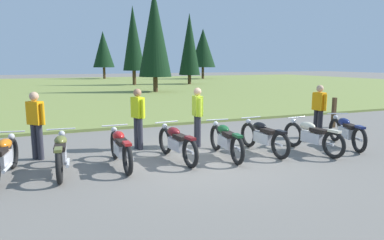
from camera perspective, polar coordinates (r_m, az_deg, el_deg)
name	(u,v)px	position (r m, az deg, el deg)	size (l,w,h in m)	color
ground_plane	(201,160)	(8.58, 1.54, -6.54)	(140.00, 140.00, 0.00)	slate
grass_moorland	(87,87)	(34.47, -16.83, 5.15)	(80.00, 44.00, 0.10)	olive
forest_treeline	(45,43)	(39.05, -22.97, 11.57)	(41.66, 27.41, 8.63)	#47331E
motorcycle_orange	(3,157)	(8.13, -28.56, -5.43)	(0.62, 2.09, 0.88)	black
motorcycle_olive	(61,153)	(7.99, -20.72, -5.13)	(0.62, 2.10, 0.88)	black
motorcycle_red	(120,148)	(8.12, -11.68, -4.47)	(0.62, 2.10, 0.88)	black
motorcycle_maroon	(177,143)	(8.45, -2.54, -3.75)	(0.62, 2.10, 0.88)	black
motorcycle_british_green	(226,140)	(8.79, 5.55, -3.27)	(0.62, 2.10, 0.88)	black
motorcycle_black	(263,136)	(9.35, 11.63, -2.64)	(0.62, 2.10, 0.88)	black
motorcycle_cream	(312,136)	(9.74, 19.10, -2.49)	(0.62, 2.10, 0.88)	black
motorcycle_navy	(346,131)	(10.76, 24.02, -1.70)	(0.89, 2.01, 0.88)	black
rider_in_hivis_vest	(36,121)	(9.23, -24.28, -0.22)	(0.43, 0.41, 1.67)	#2D2D38
rider_checking_bike	(138,115)	(9.56, -8.87, 0.80)	(0.33, 0.52, 1.67)	#2D2D38
rider_near_row_end	(197,113)	(9.77, 0.90, 1.10)	(0.26, 0.55, 1.67)	#2D2D38
rider_with_back_turned	(319,108)	(11.64, 20.12, 1.87)	(0.27, 0.55, 1.67)	black
trail_marker_post	(334,113)	(13.75, 22.27, 1.14)	(0.12, 0.12, 1.10)	#47331E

